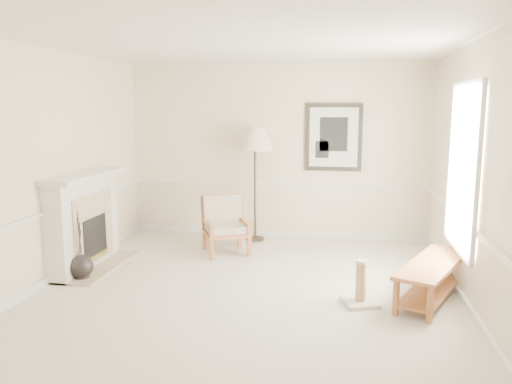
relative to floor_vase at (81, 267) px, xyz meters
The scene contains 8 objects.
ground 2.16m from the floor_vase, ahead, with size 5.50×5.50×0.00m, color silver.
room 2.85m from the floor_vase, ahead, with size 5.04×5.54×2.92m.
fireplace 0.72m from the floor_vase, 111.09° to the left, with size 0.64×1.64×1.31m.
floor_vase is the anchor object (origin of this frame).
armchair 2.20m from the floor_vase, 46.21° to the left, with size 0.87×0.89×0.85m.
floor_lamp 3.30m from the floor_vase, 51.11° to the left, with size 0.61×0.61×1.87m.
bench 4.30m from the floor_vase, ahead, with size 1.07×1.59×0.44m.
scratching_post 3.50m from the floor_vase, ahead, with size 0.46×0.46×0.51m.
Camera 1 is at (1.09, -5.54, 2.17)m, focal length 35.00 mm.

